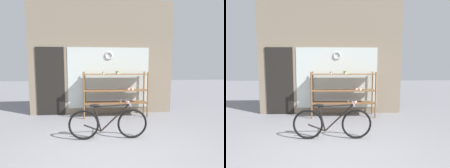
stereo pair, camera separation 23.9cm
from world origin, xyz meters
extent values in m
plane|color=gray|center=(0.00, 0.00, 0.00)|extent=(30.00, 30.00, 0.00)
cube|color=gray|center=(0.00, 2.73, 1.78)|extent=(4.50, 0.08, 3.56)
cube|color=silver|center=(0.20, 2.68, 1.15)|extent=(2.55, 0.02, 1.90)
cube|color=black|center=(-1.59, 2.68, 1.05)|extent=(0.84, 0.03, 2.10)
torus|color=#B7B7BC|center=(0.20, 2.66, 1.85)|extent=(0.26, 0.06, 0.26)
cylinder|color=brown|center=(-0.55, 2.16, 0.68)|extent=(0.04, 0.04, 1.36)
cylinder|color=brown|center=(1.31, 2.16, 0.68)|extent=(0.04, 0.04, 1.36)
cylinder|color=brown|center=(-0.55, 2.57, 0.68)|extent=(0.04, 0.04, 1.36)
cylinder|color=brown|center=(1.31, 2.57, 0.68)|extent=(0.04, 0.04, 1.36)
cube|color=brown|center=(0.38, 2.36, 0.42)|extent=(1.91, 0.46, 0.02)
cube|color=brown|center=(0.38, 2.36, 0.80)|extent=(1.91, 0.46, 0.02)
cube|color=brown|center=(0.38, 2.36, 1.29)|extent=(1.91, 0.46, 0.02)
ellipsoid|color=tan|center=(0.88, 2.30, 0.84)|extent=(0.09, 0.08, 0.06)
cube|color=white|center=(0.88, 2.25, 0.83)|extent=(0.05, 0.00, 0.04)
torus|color=pink|center=(0.73, 2.30, 0.46)|extent=(0.14, 0.14, 0.05)
cube|color=white|center=(0.73, 2.23, 0.45)|extent=(0.05, 0.00, 0.04)
ellipsoid|color=beige|center=(0.54, 2.42, 0.46)|extent=(0.09, 0.08, 0.06)
cube|color=white|center=(0.54, 2.37, 0.45)|extent=(0.05, 0.00, 0.04)
cylinder|color=#7A995B|center=(0.46, 2.40, 1.34)|extent=(0.14, 0.14, 0.08)
cube|color=white|center=(0.46, 2.33, 1.31)|extent=(0.05, 0.00, 0.04)
ellipsoid|color=brown|center=(0.03, 2.29, 1.33)|extent=(0.10, 0.08, 0.07)
cube|color=white|center=(0.03, 2.23, 1.31)|extent=(0.05, 0.00, 0.04)
cylinder|color=pink|center=(0.78, 2.43, 0.84)|extent=(0.12, 0.12, 0.06)
cube|color=white|center=(0.78, 2.36, 0.83)|extent=(0.05, 0.00, 0.04)
torus|color=black|center=(-0.46, 0.73, 0.32)|extent=(0.63, 0.05, 0.63)
torus|color=black|center=(0.56, 0.72, 0.32)|extent=(0.63, 0.05, 0.63)
cylinder|color=black|center=(0.19, 0.73, 0.45)|extent=(0.61, 0.04, 0.58)
cylinder|color=black|center=(0.12, 0.73, 0.71)|extent=(0.71, 0.04, 0.07)
cylinder|color=black|center=(-0.17, 0.73, 0.43)|extent=(0.16, 0.03, 0.53)
cylinder|color=black|center=(-0.28, 0.73, 0.25)|extent=(0.37, 0.03, 0.17)
ellipsoid|color=black|center=(-0.23, 0.73, 0.72)|extent=(0.22, 0.09, 0.06)
cylinder|color=#B2B2B7|center=(0.48, 0.73, 0.75)|extent=(0.03, 0.46, 0.02)
camera|label=1|loc=(-0.20, -2.81, 1.54)|focal=28.00mm
camera|label=2|loc=(0.04, -2.82, 1.54)|focal=28.00mm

